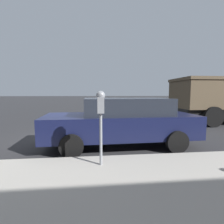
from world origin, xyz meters
The scene contains 3 objects.
ground_plane centered at (0.00, 0.00, 0.00)m, with size 220.00×220.00×0.00m, color #2B2B2D.
parking_meter centered at (-2.74, -0.85, 1.37)m, with size 0.21×0.19×1.60m.
car_navy centered at (-0.92, -1.61, 0.81)m, with size 2.12×4.80×1.54m.
Camera 1 is at (-6.41, -0.70, 1.69)m, focal length 28.00 mm.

